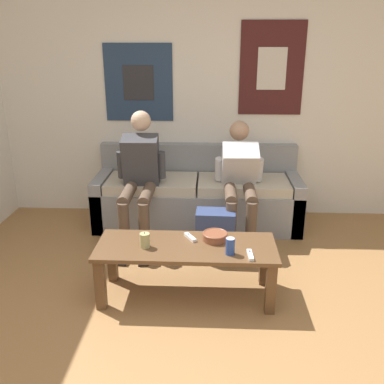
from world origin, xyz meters
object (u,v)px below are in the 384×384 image
Objects in this scene: person_seated_adult at (139,174)px; game_controller_near_left at (190,237)px; couch at (198,197)px; ceramic_bowl at (215,236)px; person_seated_teen at (240,177)px; game_controller_near_right at (250,255)px; coffee_table at (186,254)px; drink_can_blue at (230,246)px; backpack at (215,236)px; pillar_candle at (145,240)px.

game_controller_near_left is at bearing -59.20° from person_seated_adult.
ceramic_bowl is at bearing -82.31° from couch.
person_seated_teen is 1.22m from game_controller_near_right.
coffee_table is 0.26m from ceramic_bowl.
drink_can_blue is at bearing -79.49° from couch.
couch is 1.58× the size of coffee_table.
backpack is at bearing 88.98° from ceramic_bowl.
game_controller_near_right is (0.14, -0.03, -0.05)m from drink_can_blue.
coffee_table is at bearing 8.10° from pillar_candle.
pillar_candle is at bearing -154.78° from game_controller_near_left.
ceramic_bowl is 0.35m from game_controller_near_right.
person_seated_adult reaches higher than ceramic_bowl.
game_controller_near_left is 0.97× the size of game_controller_near_right.
game_controller_near_left is (-0.29, 0.23, -0.05)m from drink_can_blue.
couch is at bearing 97.69° from ceramic_bowl.
ceramic_bowl is 0.19m from game_controller_near_left.
pillar_candle reaches higher than coffee_table.
couch is at bearing 103.49° from backpack.
pillar_candle is at bearing -165.08° from ceramic_bowl.
coffee_table is 0.14m from game_controller_near_left.
ceramic_bowl is at bearing -4.78° from game_controller_near_left.
coffee_table is at bearing -91.70° from couch.
pillar_candle is (0.20, -1.03, -0.18)m from person_seated_adult.
pillar_candle is (-0.51, -0.14, 0.02)m from ceramic_bowl.
couch reaches higher than ceramic_bowl.
person_seated_adult is 1.39m from drink_can_blue.
backpack is at bearing -76.51° from couch.
game_controller_near_left is at bearing -90.76° from couch.
person_seated_teen is 1.34m from pillar_candle.
person_seated_adult is at bearing 126.36° from drink_can_blue.
coffee_table is at bearing 158.92° from drink_can_blue.
person_seated_adult is 8.65× the size of game_controller_near_left.
person_seated_adult is 1.06m from pillar_candle.
person_seated_teen is at bearing 4.10° from person_seated_adult.
drink_can_blue is at bearing -64.19° from ceramic_bowl.
person_seated_teen is at bearing 83.62° from drink_can_blue.
ceramic_bowl is at bearing 23.79° from coffee_table.
person_seated_teen is at bearing 65.74° from game_controller_near_left.
couch is 1.27m from game_controller_near_left.
coffee_table is 11.00× the size of pillar_candle.
drink_can_blue reaches higher than pillar_candle.
person_seated_teen is at bearing 76.17° from ceramic_bowl.
couch is 16.93× the size of drink_can_blue.
ceramic_bowl reaches higher than backpack.
game_controller_near_right is (0.96, -1.14, -0.22)m from person_seated_adult.
pillar_candle reaches higher than ceramic_bowl.
pillar_candle is at bearing 172.62° from drink_can_blue.
coffee_table is 1.18m from person_seated_teen.
ceramic_bowl is at bearing 134.71° from game_controller_near_right.
person_seated_teen is 9.11× the size of pillar_candle.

